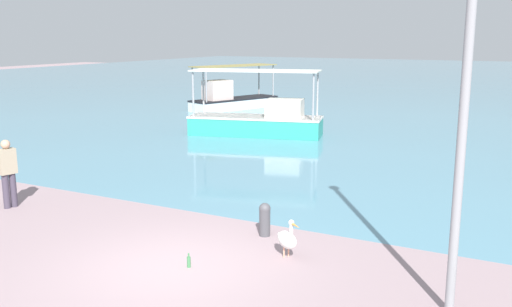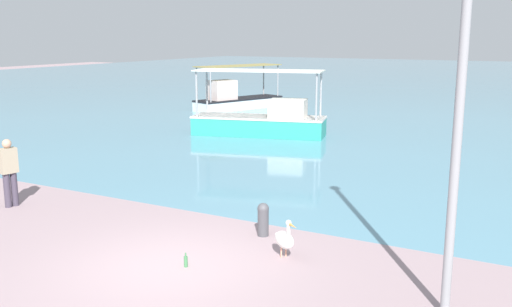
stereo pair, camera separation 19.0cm
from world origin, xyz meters
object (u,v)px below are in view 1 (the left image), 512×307
at_px(fishing_boat_near_left, 259,120).
at_px(fisherman_standing, 8,171).
at_px(mooring_bollard, 265,218).
at_px(pelican, 287,239).
at_px(glass_bottle, 189,262).
at_px(fishing_boat_center, 231,98).
at_px(lamp_post, 467,74).

height_order(fishing_boat_near_left, fisherman_standing, fishing_boat_near_left).
xyz_separation_m(mooring_bollard, fisherman_standing, (-6.45, -1.08, 0.52)).
relative_size(pelican, glass_bottle, 2.96).
height_order(fishing_boat_near_left, mooring_bollard, fishing_boat_near_left).
relative_size(fishing_boat_center, fisherman_standing, 3.36).
distance_m(lamp_post, fisherman_standing, 10.84).
distance_m(lamp_post, mooring_bollard, 5.45).
height_order(fishing_boat_near_left, pelican, fishing_boat_near_left).
xyz_separation_m(fishing_boat_near_left, lamp_post, (9.76, -12.64, 2.97)).
xyz_separation_m(pelican, fisherman_standing, (-7.37, -0.19, 0.53)).
bearing_deg(fishing_boat_center, pelican, -57.29).
bearing_deg(fishing_boat_near_left, fisherman_standing, -93.42).
relative_size(fishing_boat_near_left, glass_bottle, 21.46).
distance_m(fishing_boat_near_left, pelican, 13.55).
bearing_deg(fishing_boat_near_left, lamp_post, -52.34).
xyz_separation_m(fishing_boat_near_left, glass_bottle, (5.26, -13.04, -0.54)).
bearing_deg(glass_bottle, pelican, 41.66).
xyz_separation_m(fishing_boat_near_left, mooring_bollard, (5.73, -10.90, -0.27)).
distance_m(fishing_boat_center, lamp_post, 24.95).
bearing_deg(fishing_boat_center, fisherman_standing, -76.13).
relative_size(pelican, lamp_post, 0.12).
relative_size(fisherman_standing, glass_bottle, 6.26).
distance_m(mooring_bollard, fisherman_standing, 6.56).
relative_size(mooring_bollard, glass_bottle, 2.65).
height_order(pelican, fisherman_standing, fisherman_standing).
bearing_deg(fisherman_standing, mooring_bollard, 9.51).
bearing_deg(glass_bottle, fisherman_standing, 169.95).
distance_m(fishing_boat_near_left, mooring_bollard, 12.32).
bearing_deg(mooring_bollard, fishing_boat_center, 121.91).
relative_size(lamp_post, glass_bottle, 24.10).
xyz_separation_m(lamp_post, mooring_bollard, (-4.03, 1.74, -3.24)).
bearing_deg(fishing_boat_near_left, mooring_bollard, -62.27).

